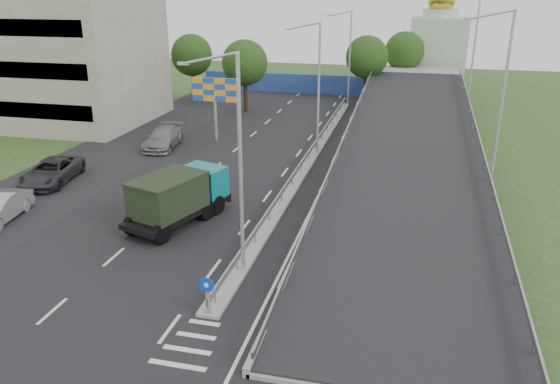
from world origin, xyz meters
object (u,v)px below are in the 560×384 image
(lamp_post_near, at_px, (236,156))
(lamp_post_far, at_px, (348,53))
(dump_truck, at_px, (179,195))
(lamp_post_mid, at_px, (316,82))
(sign_bollard, at_px, (208,295))
(parked_car_d, at_px, (163,138))
(billboard, at_px, (215,93))
(parked_car_c, at_px, (52,171))
(church, at_px, (437,47))

(lamp_post_near, xyz_separation_m, lamp_post_far, (0.00, 40.00, 0.00))
(lamp_post_near, relative_size, lamp_post_far, 1.00)
(lamp_post_far, height_order, dump_truck, lamp_post_far)
(lamp_post_mid, bearing_deg, sign_bollard, -90.26)
(lamp_post_near, height_order, parked_car_d, lamp_post_near)
(sign_bollard, xyz_separation_m, lamp_post_near, (0.11, 3.83, 4.77))
(billboard, distance_m, dump_truck, 17.75)
(dump_truck, distance_m, parked_car_d, 16.06)
(lamp_post_far, relative_size, parked_car_d, 1.77)
(sign_bollard, distance_m, lamp_post_mid, 24.30)
(billboard, distance_m, parked_car_c, 15.21)
(billboard, bearing_deg, lamp_post_far, 63.16)
(lamp_post_far, bearing_deg, sign_bollard, -90.14)
(church, relative_size, parked_car_c, 2.39)
(parked_car_c, bearing_deg, lamp_post_far, 52.83)
(dump_truck, xyz_separation_m, parked_car_c, (-11.32, 4.22, -0.85))
(billboard, distance_m, parked_car_d, 5.78)
(church, relative_size, billboard, 2.51)
(lamp_post_near, distance_m, dump_truck, 8.21)
(sign_bollard, xyz_separation_m, lamp_post_mid, (0.11, 23.83, 4.77))
(lamp_post_far, bearing_deg, parked_car_c, -118.01)
(sign_bollard, bearing_deg, billboard, 109.21)
(lamp_post_mid, bearing_deg, lamp_post_near, -90.00)
(lamp_post_near, height_order, church, church)
(parked_car_c, relative_size, parked_car_d, 1.01)
(lamp_post_near, relative_size, billboard, 1.83)
(sign_bollard, bearing_deg, lamp_post_far, 89.86)
(lamp_post_mid, bearing_deg, parked_car_c, -146.46)
(lamp_post_mid, relative_size, dump_truck, 1.40)
(billboard, relative_size, parked_car_d, 0.97)
(dump_truck, bearing_deg, parked_car_c, 177.56)
(sign_bollard, height_order, parked_car_d, sign_bollard)
(sign_bollard, distance_m, lamp_post_near, 6.12)
(church, bearing_deg, lamp_post_near, -100.38)
(sign_bollard, relative_size, church, 0.12)
(lamp_post_far, bearing_deg, billboard, -116.84)
(billboard, bearing_deg, sign_bollard, -70.79)
(lamp_post_far, relative_size, church, 0.73)
(lamp_post_near, distance_m, parked_car_c, 19.45)
(dump_truck, bearing_deg, parked_car_d, 136.35)
(lamp_post_mid, bearing_deg, billboard, 167.62)
(sign_bollard, height_order, parked_car_c, sign_bollard)
(lamp_post_mid, relative_size, lamp_post_far, 1.00)
(sign_bollard, bearing_deg, parked_car_d, 118.94)
(lamp_post_near, bearing_deg, parked_car_d, 123.82)
(sign_bollard, height_order, church, church)
(lamp_post_mid, height_order, parked_car_c, lamp_post_mid)
(parked_car_d, bearing_deg, lamp_post_mid, -3.02)
(sign_bollard, bearing_deg, lamp_post_near, 88.36)
(lamp_post_near, distance_m, parked_car_d, 23.41)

